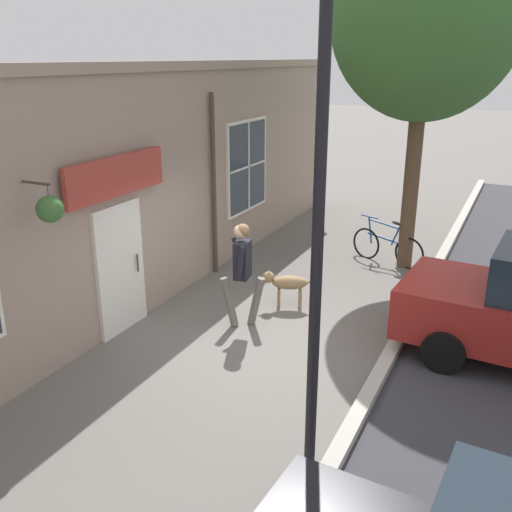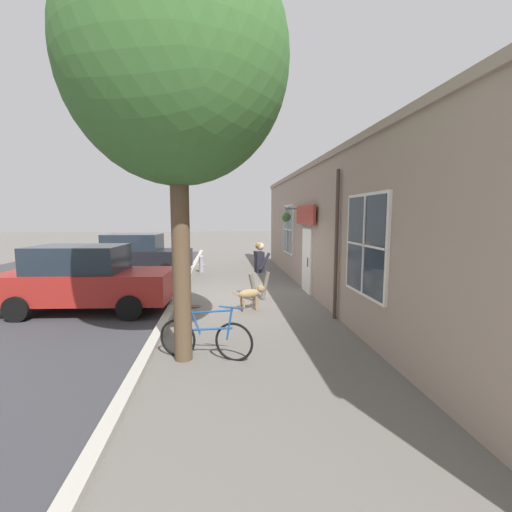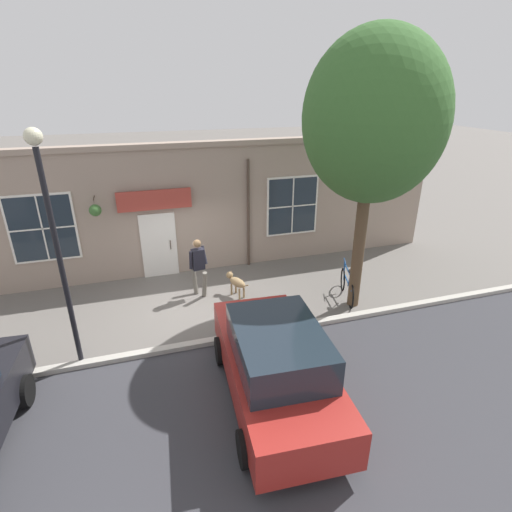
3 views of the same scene
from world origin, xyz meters
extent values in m
plane|color=#66605B|center=(0.00, 0.00, 0.00)|extent=(90.00, 90.00, 0.00)
cube|color=#B2ADA3|center=(2.00, 0.00, 0.06)|extent=(0.20, 28.00, 0.12)
cube|color=gray|center=(-2.35, 0.00, 2.01)|extent=(0.30, 18.00, 4.01)
cube|color=gray|center=(-2.35, 0.00, 4.09)|extent=(0.42, 18.00, 0.16)
cube|color=white|center=(-2.18, -0.70, 1.05)|extent=(0.10, 1.10, 2.10)
cube|color=#232D38|center=(-2.15, -0.70, 1.00)|extent=(0.03, 0.90, 1.90)
cylinder|color=#47382D|center=(-2.09, -0.35, 1.05)|extent=(0.03, 0.03, 0.30)
cube|color=#AD3D33|center=(-2.08, -0.70, 2.55)|extent=(0.08, 2.20, 0.60)
cylinder|color=#47382D|center=(-2.12, 2.25, 1.81)|extent=(0.09, 0.09, 3.61)
cylinder|color=#47382D|center=(-1.96, -2.37, 2.78)|extent=(0.44, 0.04, 0.04)
cylinder|color=#47382D|center=(-1.78, -2.37, 2.60)|extent=(0.01, 0.01, 0.34)
cone|color=#2D2823|center=(-1.78, -2.37, 2.38)|extent=(0.32, 0.32, 0.18)
sphere|color=#3D6B33|center=(-1.78, -2.37, 2.47)|extent=(0.34, 0.34, 0.34)
cube|color=white|center=(-2.18, 3.81, 1.95)|extent=(0.08, 1.82, 2.02)
cube|color=#232D38|center=(-2.15, 3.81, 1.95)|extent=(0.03, 1.70, 1.90)
cube|color=white|center=(-2.13, 3.81, 1.95)|extent=(0.04, 0.04, 1.90)
cube|color=white|center=(-2.13, 3.81, 1.95)|extent=(0.04, 1.70, 0.04)
cylinder|color=#6B665B|center=(-0.66, 0.15, 0.42)|extent=(0.32, 0.18, 0.86)
cylinder|color=#6B665B|center=(-0.29, 0.38, 0.42)|extent=(0.32, 0.18, 0.86)
cube|color=black|center=(-0.48, 0.26, 1.16)|extent=(0.28, 0.37, 0.62)
sphere|color=tan|center=(-0.49, 0.26, 1.62)|extent=(0.23, 0.23, 0.23)
sphere|color=brown|center=(-0.47, 0.27, 1.65)|extent=(0.22, 0.22, 0.22)
cylinder|color=black|center=(-0.40, 0.04, 1.19)|extent=(0.17, 0.11, 0.57)
cylinder|color=black|center=(-0.61, 0.47, 1.21)|extent=(0.34, 0.14, 0.52)
ellipsoid|color=#997A51|center=(-0.07, 1.31, 0.45)|extent=(0.69, 0.50, 0.25)
cylinder|color=#997A51|center=(-0.21, 1.16, 0.17)|extent=(0.06, 0.06, 0.34)
cylinder|color=#997A51|center=(-0.28, 1.31, 0.17)|extent=(0.06, 0.06, 0.34)
cylinder|color=#997A51|center=(0.13, 1.31, 0.17)|extent=(0.06, 0.06, 0.34)
cylinder|color=#997A51|center=(0.07, 1.46, 0.17)|extent=(0.06, 0.06, 0.34)
sphere|color=#997A51|center=(-0.42, 1.16, 0.55)|extent=(0.20, 0.20, 0.20)
cone|color=#997A51|center=(-0.52, 1.12, 0.53)|extent=(0.13, 0.12, 0.09)
cone|color=#997A51|center=(-0.39, 1.12, 0.64)|extent=(0.06, 0.06, 0.07)
cone|color=#997A51|center=(-0.43, 1.21, 0.64)|extent=(0.06, 0.06, 0.07)
cylinder|color=#997A51|center=(0.29, 1.47, 0.50)|extent=(0.21, 0.12, 0.14)
cylinder|color=brown|center=(1.33, 4.32, 1.87)|extent=(0.31, 0.31, 3.75)
ellipsoid|color=#38662D|center=(1.33, 4.32, 5.03)|extent=(3.65, 3.28, 4.01)
sphere|color=#38662D|center=(1.24, 4.14, 4.39)|extent=(2.47, 2.47, 2.47)
torus|color=black|center=(0.45, 4.46, 0.33)|extent=(0.67, 0.30, 0.70)
torus|color=black|center=(1.45, 4.18, 0.33)|extent=(0.67, 0.30, 0.70)
cylinder|color=#1E4C8C|center=(0.95, 4.32, 0.53)|extent=(0.96, 0.30, 0.15)
cylinder|color=#1E4C8C|center=(1.12, 4.27, 0.67)|extent=(0.21, 0.09, 0.48)
cylinder|color=#1E4C8C|center=(0.90, 4.33, 0.85)|extent=(0.81, 0.26, 0.13)
cylinder|color=#1E4C8C|center=(0.52, 4.44, 0.65)|extent=(0.14, 0.07, 0.58)
cylinder|color=#1E4C8C|center=(0.49, 4.45, 0.95)|extent=(0.44, 0.20, 0.03)
ellipsoid|color=black|center=(1.12, 4.27, 0.93)|extent=(0.26, 0.16, 0.09)
cylinder|color=black|center=(2.75, 0.16, 0.31)|extent=(0.63, 0.22, 0.62)
cylinder|color=black|center=(2.87, 1.92, 0.31)|extent=(0.63, 0.22, 0.62)
cylinder|color=black|center=(1.87, -2.82, 2.37)|extent=(0.11, 0.11, 4.74)
camera|label=1|loc=(3.47, -7.40, 4.24)|focal=40.00mm
camera|label=2|loc=(0.66, 10.22, 2.53)|focal=24.00mm
camera|label=3|loc=(9.95, -1.22, 5.79)|focal=28.00mm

